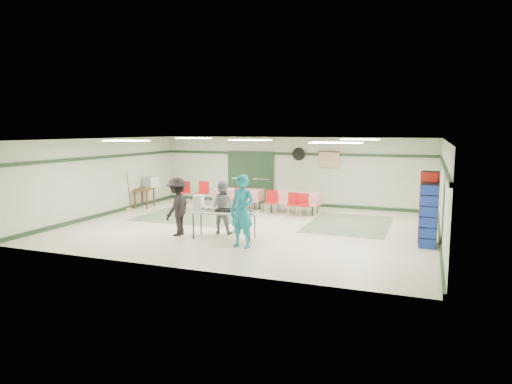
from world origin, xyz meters
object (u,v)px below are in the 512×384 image
(chair_a, at_px, (293,202))
(broom, at_px, (129,191))
(dining_table_a, at_px, (295,198))
(chair_c, at_px, (304,203))
(crate_stack_red, at_px, (429,207))
(serving_table, at_px, (224,213))
(chair_loose_a, at_px, (203,190))
(crate_stack_blue_b, at_px, (428,224))
(volunteer_teal, at_px, (242,211))
(office_printer, at_px, (151,182))
(crate_stack_blue_a, at_px, (428,216))
(chair_d, at_px, (237,198))
(chair_b, at_px, (271,200))
(volunteer_dark, at_px, (177,207))
(dining_table_b, at_px, (238,194))
(printer_table, at_px, (144,191))
(chair_loose_b, at_px, (185,190))
(volunteer_grey, at_px, (222,207))

(chair_a, bearing_deg, broom, -175.55)
(dining_table_a, xyz_separation_m, chair_c, (0.51, -0.57, -0.08))
(crate_stack_red, bearing_deg, serving_table, -164.23)
(chair_loose_a, xyz_separation_m, crate_stack_blue_b, (8.48, -3.97, 0.02))
(volunteer_teal, height_order, office_printer, volunteer_teal)
(crate_stack_blue_a, xyz_separation_m, crate_stack_red, (0.00, 0.54, 0.14))
(chair_d, bearing_deg, dining_table_a, 38.34)
(chair_d, xyz_separation_m, broom, (-3.84, -1.16, 0.19))
(chair_d, height_order, broom, broom)
(volunteer_teal, height_order, chair_b, volunteer_teal)
(chair_a, bearing_deg, volunteer_dark, -126.03)
(serving_table, distance_m, crate_stack_red, 5.48)
(crate_stack_red, bearing_deg, dining_table_a, 147.02)
(volunteer_dark, xyz_separation_m, crate_stack_blue_a, (6.67, 1.09, -0.01))
(dining_table_b, height_order, printer_table, dining_table_b)
(volunteer_teal, relative_size, volunteer_dark, 1.13)
(chair_d, relative_size, crate_stack_blue_a, 0.54)
(chair_a, bearing_deg, crate_stack_blue_a, -39.86)
(volunteer_dark, distance_m, crate_stack_blue_b, 6.76)
(crate_stack_blue_a, relative_size, printer_table, 1.58)
(chair_b, bearing_deg, printer_table, 176.89)
(volunteer_dark, bearing_deg, crate_stack_blue_b, 95.70)
(chair_loose_b, bearing_deg, serving_table, -25.98)
(volunteer_dark, distance_m, crate_stack_red, 6.86)
(volunteer_dark, relative_size, chair_d, 1.88)
(dining_table_a, relative_size, dining_table_b, 1.07)
(crate_stack_blue_b, xyz_separation_m, printer_table, (-10.30, 2.59, 0.05))
(chair_d, distance_m, office_printer, 3.78)
(crate_stack_blue_b, relative_size, printer_table, 1.15)
(chair_b, xyz_separation_m, broom, (-5.17, -1.17, 0.20))
(volunteer_dark, bearing_deg, dining_table_b, 177.11)
(chair_loose_a, bearing_deg, chair_a, -14.81)
(chair_c, bearing_deg, printer_table, 167.36)
(dining_table_b, height_order, chair_c, chair_c)
(serving_table, xyz_separation_m, printer_table, (-5.03, 3.54, -0.07))
(printer_table, bearing_deg, dining_table_a, -5.03)
(dining_table_a, relative_size, office_printer, 3.78)
(volunteer_dark, relative_size, crate_stack_blue_a, 1.01)
(crate_stack_red, xyz_separation_m, office_printer, (-10.30, 2.50, -0.01))
(serving_table, distance_m, crate_stack_blue_b, 5.35)
(dining_table_a, relative_size, chair_c, 2.39)
(dining_table_b, height_order, crate_stack_blue_b, crate_stack_blue_b)
(crate_stack_blue_b, bearing_deg, dining_table_b, 152.65)
(dining_table_b, bearing_deg, chair_loose_a, 161.69)
(crate_stack_blue_a, height_order, office_printer, crate_stack_blue_a)
(broom, bearing_deg, chair_d, 26.31)
(dining_table_a, bearing_deg, volunteer_grey, -101.03)
(chair_d, height_order, crate_stack_red, crate_stack_red)
(serving_table, xyz_separation_m, chair_loose_b, (-3.93, 4.70, -0.14))
(chair_a, distance_m, broom, 6.08)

